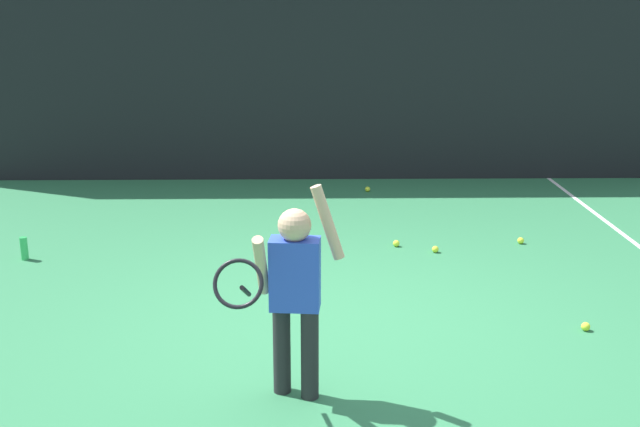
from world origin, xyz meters
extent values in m
plane|color=#2D7247|center=(0.00, 0.00, 0.00)|extent=(20.00, 20.00, 0.00)
cube|color=black|center=(0.00, 4.84, 1.83)|extent=(10.48, 0.08, 3.67)
cylinder|color=slate|center=(-2.54, 4.90, 1.91)|extent=(0.09, 0.09, 3.82)
cylinder|color=slate|center=(0.00, 4.90, 1.91)|extent=(0.09, 0.09, 3.82)
cylinder|color=slate|center=(2.54, 4.90, 1.91)|extent=(0.09, 0.09, 3.82)
cylinder|color=#232326|center=(-0.42, -1.08, 0.29)|extent=(0.11, 0.11, 0.58)
cylinder|color=#232326|center=(-0.25, -1.16, 0.29)|extent=(0.11, 0.11, 0.58)
cube|color=blue|center=(-0.34, -1.12, 0.80)|extent=(0.31, 0.20, 0.44)
sphere|color=tan|center=(-0.34, -1.12, 1.10)|extent=(0.20, 0.20, 0.20)
cylinder|color=tan|center=(-0.14, -1.12, 1.12)|extent=(0.21, 0.09, 0.46)
cylinder|color=tan|center=(-0.54, -1.16, 0.87)|extent=(0.09, 0.29, 0.43)
cylinder|color=black|center=(-0.62, -1.28, 0.75)|extent=(0.05, 0.24, 0.15)
torus|color=black|center=(-0.64, -1.50, 0.88)|extent=(0.30, 0.19, 0.26)
cylinder|color=green|center=(-2.95, 1.49, 0.11)|extent=(0.07, 0.07, 0.22)
sphere|color=#CCE033|center=(1.89, 1.90, 0.03)|extent=(0.07, 0.07, 0.07)
sphere|color=#CCE033|center=(1.81, -0.20, 0.03)|extent=(0.07, 0.07, 0.07)
sphere|color=#CCE033|center=(0.50, 4.09, 0.03)|extent=(0.07, 0.07, 0.07)
sphere|color=#CCE033|center=(0.62, 1.83, 0.03)|extent=(0.07, 0.07, 0.07)
sphere|color=#CCE033|center=(0.98, 1.64, 0.03)|extent=(0.07, 0.07, 0.07)
camera|label=1|loc=(-0.26, -5.47, 2.40)|focal=43.32mm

